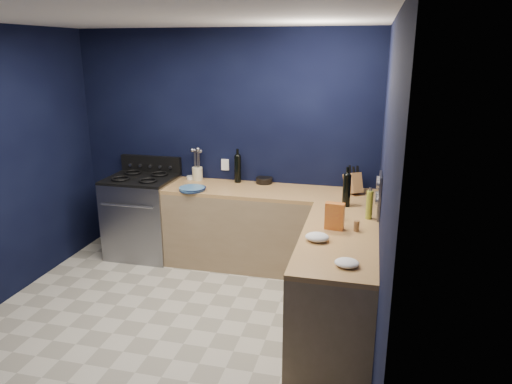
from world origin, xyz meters
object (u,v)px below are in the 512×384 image
(plate_stack, at_px, (192,189))
(utensil_crock, at_px, (197,174))
(gas_range, at_px, (143,217))
(crouton_bag, at_px, (335,216))
(knife_block, at_px, (353,183))

(plate_stack, xyz_separation_m, utensil_crock, (-0.09, 0.42, 0.06))
(gas_range, xyz_separation_m, crouton_bag, (2.31, -1.01, 0.56))
(gas_range, distance_m, utensil_crock, 0.84)
(utensil_crock, bearing_deg, knife_block, -3.58)
(gas_range, bearing_deg, knife_block, 2.74)
(utensil_crock, height_order, knife_block, knife_block)
(plate_stack, bearing_deg, knife_block, 10.42)
(plate_stack, xyz_separation_m, crouton_bag, (1.60, -0.81, 0.10))
(utensil_crock, bearing_deg, crouton_bag, -36.20)
(crouton_bag, bearing_deg, utensil_crock, 150.28)
(gas_range, height_order, plate_stack, plate_stack)
(plate_stack, relative_size, knife_block, 1.30)
(gas_range, xyz_separation_m, utensil_crock, (0.62, 0.23, 0.52))
(gas_range, height_order, crouton_bag, crouton_bag)
(utensil_crock, bearing_deg, gas_range, -159.74)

